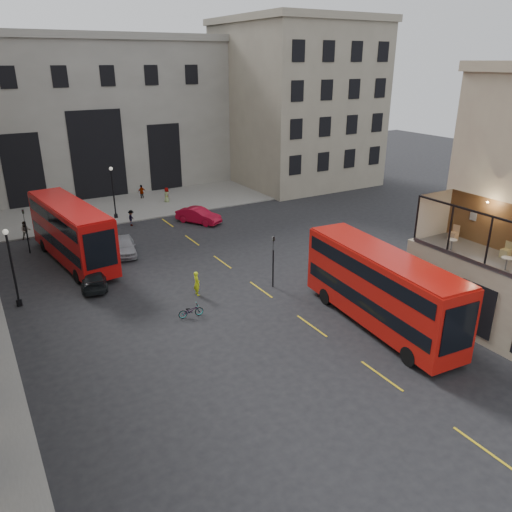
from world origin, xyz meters
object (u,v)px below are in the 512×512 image
cafe_table_far (452,243)px  bus_far (71,230)px  car_c (94,278)px  cafe_chair_d (453,235)px  street_lamp_a (13,273)px  cafe_table_mid (507,262)px  pedestrian_c (142,192)px  traffic_light_far (25,226)px  cyclist (197,283)px  pedestrian_d (167,195)px  pedestrian_a (26,231)px  pedestrian_b (131,218)px  bus_near (381,286)px  cafe_chair_c (506,253)px  street_lamp_b (114,196)px  bicycle (191,311)px  car_b (198,216)px  traffic_light_near (273,255)px  car_a (125,246)px

cafe_table_far → bus_far: bearing=129.3°
car_c → cafe_chair_d: size_ratio=4.66×
car_c → cafe_chair_d: (19.09, -14.77, 4.25)m
street_lamp_a → cafe_table_far: (22.45, -15.41, 2.68)m
bus_far → cafe_table_mid: (17.66, -24.97, 2.38)m
pedestrian_c → traffic_light_far: bearing=34.8°
cafe_chair_d → cafe_table_far: bearing=-144.1°
pedestrian_c → cafe_chair_d: cafe_chair_d is taller
cyclist → pedestrian_d: pedestrian_d is taller
car_c → pedestrian_a: pedestrian_a is taller
cyclist → pedestrian_c: 26.91m
pedestrian_b → street_lamp_a: bearing=170.2°
street_lamp_a → traffic_light_far: bearing=78.7°
bus_near → cafe_chair_c: cafe_chair_c is taller
pedestrian_b → bus_far: bearing=167.5°
street_lamp_a → pedestrian_a: bearing=80.7°
street_lamp_a → bus_near: street_lamp_a is taller
street_lamp_b → cyclist: street_lamp_b is taller
car_c → bicycle: 8.76m
street_lamp_a → cafe_table_mid: 29.53m
pedestrian_c → cafe_table_mid: size_ratio=2.29×
pedestrian_c → cafe_chair_c: cafe_chair_c is taller
bus_far → cyclist: 12.21m
bus_near → car_b: (-0.80, 24.38, -1.90)m
pedestrian_b → cafe_table_far: (10.76, -28.38, 4.30)m
traffic_light_far → car_b: size_ratio=0.82×
traffic_light_near → street_lamp_a: 17.09m
traffic_light_near → bus_near: bus_near is taller
bus_near → cafe_table_far: (3.96, -1.47, 2.41)m
pedestrian_b → pedestrian_c: (4.09, 9.04, 0.07)m
car_c → cafe_table_mid: 26.54m
traffic_light_far → bus_far: 4.87m
bicycle → pedestrian_c: size_ratio=0.95×
street_lamp_b → cafe_chair_c: (13.21, -33.74, 2.49)m
cafe_table_mid → cafe_chair_d: 5.00m
bicycle → pedestrian_c: 29.90m
cafe_table_far → cafe_chair_d: bearing=35.9°
traffic_light_far → cafe_chair_d: size_ratio=4.05×
traffic_light_far → bus_near: (16.49, -23.95, 0.24)m
bus_far → pedestrian_a: bearing=108.6°
bicycle → cafe_table_far: bearing=-114.7°
street_lamp_b → car_c: street_lamp_b is taller
traffic_light_near → car_a: bearing=121.5°
street_lamp_b → cafe_table_far: 33.54m
street_lamp_a → cafe_chair_c: size_ratio=5.70×
traffic_light_near → pedestrian_c: size_ratio=2.23×
street_lamp_a → pedestrian_c: bearing=54.3°
car_c → cafe_table_far: size_ratio=6.10×
pedestrian_d → pedestrian_a: bearing=91.9°
car_c → cafe_table_mid: (17.46, -19.49, 4.46)m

